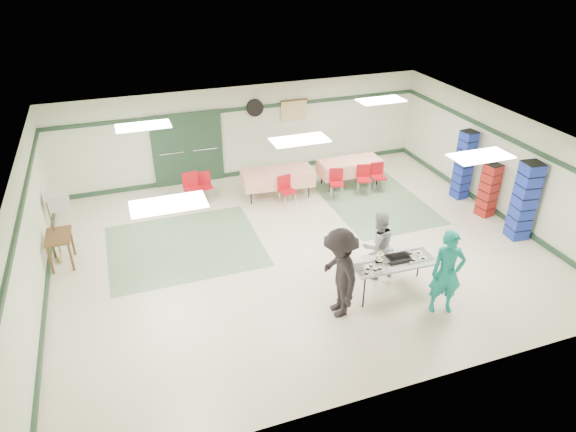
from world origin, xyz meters
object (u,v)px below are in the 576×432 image
object	(u,v)px
serving_table	(394,262)
crate_stack_blue_a	(464,165)
chair_d	(286,187)
office_printer	(58,201)
volunteer_teal	(447,273)
volunteer_grey	(378,245)
chair_b	(336,180)
broom	(54,230)
chair_loose_b	(192,185)
crate_stack_red	(489,190)
printer_table	(59,240)
dining_table_a	(350,166)
chair_a	(364,176)
chair_loose_a	(205,183)
crate_stack_blue_b	(524,201)
dining_table_b	(278,177)
volunteer_dark	(340,273)
chair_c	(378,174)

from	to	relation	value
serving_table	crate_stack_blue_a	distance (m)	5.05
chair_d	office_printer	xyz separation A→B (m)	(-5.61, 0.27, 0.44)
volunteer_teal	volunteer_grey	distance (m)	1.60
chair_b	broom	size ratio (longest dim) A/B	0.55
chair_loose_b	crate_stack_blue_a	xyz separation A→B (m)	(7.07, -2.06, 0.41)
crate_stack_red	printer_table	world-z (taller)	crate_stack_red
volunteer_teal	dining_table_a	bearing A→B (deg)	100.01
chair_d	volunteer_teal	bearing A→B (deg)	-86.30
serving_table	chair_a	distance (m)	4.63
volunteer_grey	chair_b	xyz separation A→B (m)	(0.76, 3.76, -0.27)
chair_loose_a	crate_stack_red	bearing A→B (deg)	-26.71
chair_loose_b	crate_stack_blue_b	world-z (taller)	crate_stack_blue_b
office_printer	dining_table_b	bearing A→B (deg)	-3.40
dining_table_a	chair_d	distance (m)	2.23
dining_table_a	chair_b	distance (m)	0.89
chair_b	printer_table	xyz separation A→B (m)	(-7.08, -1.05, 0.13)
dining_table_b	dining_table_a	bearing A→B (deg)	5.55
dining_table_a	chair_loose_a	size ratio (longest dim) A/B	2.28
crate_stack_blue_b	dining_table_a	bearing A→B (deg)	122.06
chair_b	office_printer	bearing A→B (deg)	-164.88
chair_loose_b	chair_loose_a	bearing A→B (deg)	21.11
crate_stack_red	broom	xyz separation A→B (m)	(-10.38, 1.47, 0.04)
printer_table	office_printer	world-z (taller)	office_printer
chair_d	crate_stack_blue_a	bearing A→B (deg)	-25.61
chair_d	chair_loose_b	bearing A→B (deg)	148.80
chair_a	chair_loose_a	distance (m)	4.43
volunteer_grey	chair_loose_a	world-z (taller)	volunteer_grey
chair_b	crate_stack_blue_a	world-z (taller)	crate_stack_blue_a
volunteer_dark	office_printer	bearing A→B (deg)	-131.47
volunteer_dark	chair_d	xyz separation A→B (m)	(0.56, 4.61, -0.41)
crate_stack_blue_a	serving_table	bearing A→B (deg)	-141.09
chair_a	broom	distance (m)	8.04
chair_loose_b	crate_stack_red	xyz separation A→B (m)	(7.07, -3.15, 0.16)
volunteer_teal	crate_stack_red	xyz separation A→B (m)	(3.30, 2.92, -0.16)
serving_table	chair_loose_b	size ratio (longest dim) A/B	2.00
dining_table_b	broom	bearing A→B (deg)	-160.61
chair_loose_a	printer_table	distance (m)	4.19
printer_table	crate_stack_blue_b	bearing A→B (deg)	-12.03
crate_stack_blue_b	printer_table	xyz separation A→B (m)	(-10.30, 2.43, -0.35)
crate_stack_red	printer_table	xyz separation A→B (m)	(-10.30, 1.24, -0.09)
dining_table_a	chair_a	distance (m)	0.60
chair_d	office_printer	bearing A→B (deg)	165.97
chair_loose_a	chair_c	bearing A→B (deg)	-12.64
chair_loose_b	broom	distance (m)	3.72
chair_b	chair_loose_a	world-z (taller)	chair_b
chair_b	crate_stack_red	world-z (taller)	crate_stack_red
volunteer_dark	serving_table	bearing A→B (deg)	102.86
chair_d	chair_loose_b	size ratio (longest dim) A/B	0.91
chair_a	office_printer	world-z (taller)	office_printer
dining_table_b	office_printer	bearing A→B (deg)	-171.33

